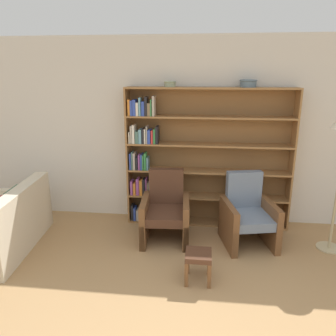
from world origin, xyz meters
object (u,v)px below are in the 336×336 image
object	(u,v)px
armchair_cushioned	(248,215)
footstool	(198,259)
bowl_terracotta	(170,84)
couch	(1,228)
armchair_leather	(166,211)
bookshelf	(194,158)
bowl_stoneware	(248,83)

from	to	relation	value
armchair_cushioned	footstool	bearing A→B (deg)	43.63
bowl_terracotta	footstool	bearing A→B (deg)	-72.24
couch	footstool	size ratio (longest dim) A/B	4.61
armchair_leather	footstool	xyz separation A→B (m)	(0.48, -0.94, -0.13)
couch	armchair_cushioned	world-z (taller)	armchair_cushioned
couch	armchair_leather	distance (m)	2.16
couch	footstool	bearing A→B (deg)	-104.54
footstool	bowl_terracotta	bearing A→B (deg)	107.76
armchair_leather	armchair_cushioned	distance (m)	1.11
couch	armchair_cushioned	distance (m)	3.25
bookshelf	bowl_stoneware	size ratio (longest dim) A/B	9.94
bowl_terracotta	armchair_cushioned	world-z (taller)	bowl_terracotta
bowl_terracotta	bowl_stoneware	size ratio (longest dim) A/B	0.73
bookshelf	bowl_stoneware	distance (m)	1.29
bowl_terracotta	couch	distance (m)	2.96
bowl_stoneware	armchair_cushioned	distance (m)	1.79
bookshelf	footstool	distance (m)	1.70
armchair_cushioned	couch	bearing A→B (deg)	-3.18
armchair_leather	armchair_cushioned	world-z (taller)	same
footstool	armchair_cushioned	bearing A→B (deg)	56.13
bookshelf	couch	distance (m)	2.78
bookshelf	armchair_cushioned	distance (m)	1.13
armchair_leather	armchair_cushioned	size ratio (longest dim) A/B	1.00
bookshelf	armchair_leather	xyz separation A→B (m)	(-0.35, -0.57, -0.62)
bowl_terracotta	armchair_leather	bearing A→B (deg)	-89.90
bookshelf	bowl_terracotta	xyz separation A→B (m)	(-0.36, -0.02, 1.06)
armchair_leather	bowl_terracotta	bearing A→B (deg)	-93.56
couch	armchair_leather	world-z (taller)	armchair_leather
bowl_terracotta	bowl_stoneware	bearing A→B (deg)	-0.00
bowl_stoneware	bookshelf	bearing A→B (deg)	178.13
armchair_leather	footstool	size ratio (longest dim) A/B	2.74
bookshelf	armchair_cushioned	size ratio (longest dim) A/B	2.53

